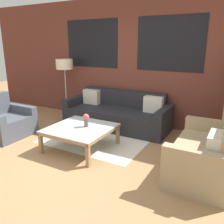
% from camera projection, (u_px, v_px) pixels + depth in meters
% --- Properties ---
extents(ground_plane, '(16.00, 16.00, 0.00)m').
position_uv_depth(ground_plane, '(60.00, 163.00, 3.73)').
color(ground_plane, '#9E754C').
extents(wall_back_brick, '(8.40, 0.09, 2.80)m').
position_uv_depth(wall_back_brick, '(128.00, 62.00, 5.39)').
color(wall_back_brick, brown).
rests_on(wall_back_brick, ground_plane).
extents(rug, '(1.96, 1.64, 0.00)m').
position_uv_depth(rug, '(99.00, 137.00, 4.75)').
color(rug, silver).
rests_on(rug, ground_plane).
extents(couch_dark, '(2.34, 0.88, 0.78)m').
position_uv_depth(couch_dark, '(117.00, 115.00, 5.30)').
color(couch_dark, '#232328').
rests_on(couch_dark, ground_plane).
extents(settee_vintage, '(0.80, 1.45, 0.92)m').
position_uv_depth(settee_vintage, '(207.00, 154.00, 3.34)').
color(settee_vintage, tan).
rests_on(settee_vintage, ground_plane).
extents(armchair_corner, '(0.80, 0.88, 0.84)m').
position_uv_depth(armchair_corner, '(6.00, 122.00, 4.77)').
color(armchair_corner, '#474C56').
rests_on(armchair_corner, ground_plane).
extents(coffee_table, '(1.04, 1.04, 0.40)m').
position_uv_depth(coffee_table, '(81.00, 130.00, 4.15)').
color(coffee_table, silver).
rests_on(coffee_table, ground_plane).
extents(floor_lamp, '(0.41, 0.41, 1.44)m').
position_uv_depth(floor_lamp, '(65.00, 67.00, 5.77)').
color(floor_lamp, '#B2B2B7').
rests_on(floor_lamp, ground_plane).
extents(flower_vase, '(0.11, 0.11, 0.23)m').
position_uv_depth(flower_vase, '(86.00, 119.00, 4.13)').
color(flower_vase, brown).
rests_on(flower_vase, coffee_table).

